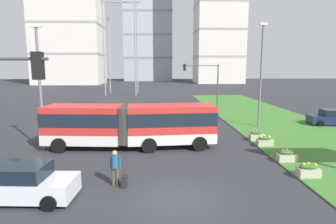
{
  "coord_description": "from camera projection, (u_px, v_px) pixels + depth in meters",
  "views": [
    {
      "loc": [
        -0.82,
        -11.43,
        5.6
      ],
      "look_at": [
        0.08,
        10.04,
        2.2
      ],
      "focal_mm": 30.17,
      "sensor_mm": 36.0,
      "label": 1
    }
  ],
  "objects": [
    {
      "name": "apartment_tower_west",
      "position": [
        68.0,
        26.0,
        94.09
      ],
      "size": [
        21.85,
        15.43,
        38.47
      ],
      "color": "silver",
      "rests_on": "ground"
    },
    {
      "name": "articulated_bus",
      "position": [
        131.0,
        124.0,
        19.73
      ],
      "size": [
        12.0,
        3.11,
        3.0
      ],
      "color": "red",
      "rests_on": "ground"
    },
    {
      "name": "rolling_suitcase",
      "position": [
        124.0,
        181.0,
        13.29
      ],
      "size": [
        0.29,
        0.39,
        0.97
      ],
      "color": "#232328",
      "rests_on": "ground"
    },
    {
      "name": "streetlight_median",
      "position": [
        261.0,
        72.0,
        25.89
      ],
      "size": [
        0.7,
        0.28,
        9.56
      ],
      "color": "slate",
      "rests_on": "ground"
    },
    {
      "name": "car_navy_sedan",
      "position": [
        333.0,
        118.0,
        27.39
      ],
      "size": [
        4.6,
        2.48,
        1.58
      ],
      "color": "#19234C",
      "rests_on": "ground"
    },
    {
      "name": "flower_planter_1",
      "position": [
        287.0,
        155.0,
        16.76
      ],
      "size": [
        1.1,
        0.56,
        0.74
      ],
      "color": "#B7AD9E",
      "rests_on": "grass_median"
    },
    {
      "name": "pedestrian_crossing",
      "position": [
        115.0,
        166.0,
        13.36
      ],
      "size": [
        0.57,
        0.36,
        1.74
      ],
      "color": "#4C4238",
      "rests_on": "ground"
    },
    {
      "name": "grass_median",
      "position": [
        309.0,
        138.0,
        22.52
      ],
      "size": [
        10.0,
        70.0,
        0.08
      ],
      "primitive_type": "cube",
      "color": "#3D752D",
      "rests_on": "ground_plane"
    },
    {
      "name": "flower_planter_0",
      "position": [
        308.0,
        170.0,
        14.38
      ],
      "size": [
        1.1,
        0.56,
        0.74
      ],
      "color": "#B7AD9E",
      "rests_on": "grass_median"
    },
    {
      "name": "flower_planter_2",
      "position": [
        265.0,
        141.0,
        20.14
      ],
      "size": [
        1.1,
        0.56,
        0.74
      ],
      "color": "#B7AD9E",
      "rests_on": "grass_median"
    },
    {
      "name": "transmission_pylon",
      "position": [
        121.0,
        17.0,
        56.71
      ],
      "size": [
        9.0,
        6.24,
        28.3
      ],
      "color": "gray",
      "rests_on": "ground"
    },
    {
      "name": "streetlight_left",
      "position": [
        40.0,
        83.0,
        18.6
      ],
      "size": [
        0.7,
        0.28,
        8.35
      ],
      "color": "slate",
      "rests_on": "ground"
    },
    {
      "name": "car_black_sedan",
      "position": [
        109.0,
        112.0,
        30.78
      ],
      "size": [
        4.43,
        2.07,
        1.58
      ],
      "color": "black",
      "rests_on": "ground"
    },
    {
      "name": "apartment_tower_centre",
      "position": [
        219.0,
        6.0,
        100.17
      ],
      "size": [
        16.54,
        15.81,
        54.32
      ],
      "color": "silver",
      "rests_on": "ground"
    },
    {
      "name": "car_white_van",
      "position": [
        22.0,
        183.0,
        11.94
      ],
      "size": [
        4.51,
        2.26,
        1.58
      ],
      "color": "silver",
      "rests_on": "ground"
    },
    {
      "name": "ground_plane",
      "position": [
        176.0,
        198.0,
        12.19
      ],
      "size": [
        260.0,
        260.0,
        0.0
      ],
      "primitive_type": "plane",
      "color": "#2D2D33"
    },
    {
      "name": "flower_planter_3",
      "position": [
        257.0,
        135.0,
        21.76
      ],
      "size": [
        1.1,
        0.56,
        0.74
      ],
      "color": "#B7AD9E",
      "rests_on": "grass_median"
    },
    {
      "name": "apartment_tower_westcentre",
      "position": [
        148.0,
        26.0,
        120.75
      ],
      "size": [
        20.05,
        16.38,
        46.27
      ],
      "color": "#9EA3AD",
      "rests_on": "ground"
    },
    {
      "name": "traffic_light_far_right",
      "position": [
        206.0,
        80.0,
        33.46
      ],
      "size": [
        4.38,
        0.28,
        6.01
      ],
      "color": "#474C51",
      "rests_on": "ground"
    }
  ]
}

